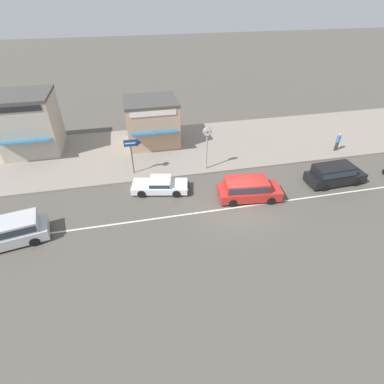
{
  "coord_description": "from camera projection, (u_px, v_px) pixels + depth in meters",
  "views": [
    {
      "loc": [
        -6.73,
        -15.57,
        13.29
      ],
      "look_at": [
        -3.08,
        1.42,
        0.8
      ],
      "focal_mm": 28.0,
      "sensor_mm": 36.0,
      "label": 1
    }
  ],
  "objects": [
    {
      "name": "ground_plane",
      "position": [
        238.0,
        207.0,
        21.26
      ],
      "size": [
        160.0,
        160.0,
        0.0
      ],
      "primitive_type": "plane",
      "color": "#544F47"
    },
    {
      "name": "lane_centre_stripe",
      "position": [
        239.0,
        207.0,
        21.26
      ],
      "size": [
        50.4,
        0.14,
        0.01
      ],
      "primitive_type": "cube",
      "color": "silver",
      "rests_on": "ground"
    },
    {
      "name": "kerb_strip",
      "position": [
        205.0,
        145.0,
        28.96
      ],
      "size": [
        68.0,
        10.0,
        0.15
      ],
      "primitive_type": "cube",
      "color": "gray",
      "rests_on": "ground"
    },
    {
      "name": "minivan_silver_0",
      "position": [
        9.0,
        231.0,
        18.04
      ],
      "size": [
        4.87,
        2.7,
        1.56
      ],
      "color": "#B7BABF",
      "rests_on": "ground"
    },
    {
      "name": "minivan_black_1",
      "position": [
        335.0,
        174.0,
        23.32
      ],
      "size": [
        4.7,
        1.99,
        1.56
      ],
      "color": "black",
      "rests_on": "ground"
    },
    {
      "name": "sedan_white_2",
      "position": [
        160.0,
        185.0,
        22.6
      ],
      "size": [
        4.53,
        2.52,
        1.06
      ],
      "color": "white",
      "rests_on": "ground"
    },
    {
      "name": "minivan_red_4",
      "position": [
        248.0,
        188.0,
        21.69
      ],
      "size": [
        4.78,
        2.39,
        1.56
      ],
      "color": "red",
      "rests_on": "ground"
    },
    {
      "name": "street_clock",
      "position": [
        207.0,
        138.0,
        23.69
      ],
      "size": [
        0.7,
        0.22,
        3.69
      ],
      "color": "#9E9EA3",
      "rests_on": "kerb_strip"
    },
    {
      "name": "arrow_signboard",
      "position": [
        137.0,
        145.0,
        23.32
      ],
      "size": [
        1.37,
        0.61,
        3.03
      ],
      "color": "#4C4C51",
      "rests_on": "kerb_strip"
    },
    {
      "name": "pedestrian_near_clock",
      "position": [
        338.0,
        141.0,
        27.37
      ],
      "size": [
        0.34,
        0.34,
        1.7
      ],
      "color": "#333338",
      "rests_on": "kerb_strip"
    },
    {
      "name": "shopfront_corner_warung",
      "position": [
        29.0,
        123.0,
        26.6
      ],
      "size": [
        4.73,
        5.43,
        5.21
      ],
      "color": "#B2A893",
      "rests_on": "kerb_strip"
    },
    {
      "name": "shopfront_mid_block",
      "position": [
        152.0,
        122.0,
        28.11
      ],
      "size": [
        4.79,
        4.95,
        4.21
      ],
      "color": "tan",
      "rests_on": "kerb_strip"
    }
  ]
}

